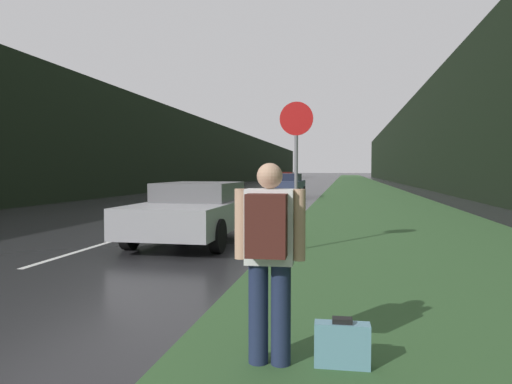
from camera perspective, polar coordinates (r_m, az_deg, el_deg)
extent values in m
cube|color=#33562D|center=(40.95, 13.20, 0.42)|extent=(6.00, 240.00, 0.02)
cube|color=silver|center=(9.53, -21.76, -7.04)|extent=(0.12, 3.00, 0.01)
cube|color=silver|center=(15.82, -7.85, -3.06)|extent=(0.12, 3.00, 0.01)
cube|color=silver|center=(22.53, -2.06, -1.33)|extent=(0.12, 3.00, 0.01)
cube|color=silver|center=(29.38, 1.05, -0.39)|extent=(0.12, 3.00, 0.01)
cube|color=black|center=(53.01, -5.06, 4.60)|extent=(2.00, 140.00, 6.71)
cube|color=black|center=(51.52, 19.57, 5.75)|extent=(2.00, 140.00, 8.94)
cylinder|color=slate|center=(8.96, 5.03, -0.19)|extent=(0.07, 0.07, 2.27)
cylinder|color=#B71414|center=(9.01, 5.06, 9.13)|extent=(0.65, 0.02, 0.65)
cylinder|color=#1E2847|center=(3.83, 0.29, -15.04)|extent=(0.16, 0.16, 0.84)
cylinder|color=#1E2847|center=(3.81, 3.13, -15.15)|extent=(0.16, 0.16, 0.84)
cube|color=white|center=(3.66, 1.72, -4.32)|extent=(0.39, 0.23, 0.60)
sphere|color=tan|center=(3.63, 1.73, 2.02)|extent=(0.21, 0.21, 0.21)
cylinder|color=tan|center=(3.70, -1.96, -3.99)|extent=(0.09, 0.09, 0.57)
cylinder|color=tan|center=(3.64, 5.47, -4.12)|extent=(0.09, 0.09, 0.57)
cube|color=#471E19|center=(3.46, 1.30, -4.23)|extent=(0.31, 0.19, 0.48)
cube|color=#6093A8|center=(3.89, 10.71, -18.40)|extent=(0.44, 0.16, 0.37)
cube|color=black|center=(3.82, 10.74, -15.50)|extent=(0.16, 0.10, 0.04)
cube|color=#9E9EA3|center=(10.45, -7.43, -2.75)|extent=(1.92, 4.72, 0.60)
cube|color=#5E5E61|center=(10.64, -7.04, 0.07)|extent=(1.63, 2.12, 0.41)
cylinder|color=black|center=(8.83, -4.81, -5.48)|extent=(0.20, 0.66, 0.66)
cylinder|color=black|center=(9.49, -15.50, -5.00)|extent=(0.20, 0.66, 0.66)
cylinder|color=black|center=(11.65, -0.86, -3.49)|extent=(0.20, 0.66, 0.66)
cylinder|color=black|center=(12.15, -9.31, -3.26)|extent=(0.20, 0.66, 0.66)
cube|color=#2D3856|center=(26.14, 3.83, 0.64)|extent=(1.75, 4.74, 0.71)
cube|color=#1B2134|center=(26.36, 3.90, 1.87)|extent=(1.49, 2.13, 0.41)
cylinder|color=black|center=(24.60, 5.31, -0.26)|extent=(0.20, 0.64, 0.64)
cylinder|color=black|center=(24.82, 1.49, -0.22)|extent=(0.20, 0.64, 0.64)
cylinder|color=black|center=(27.52, 5.93, 0.05)|extent=(0.20, 0.64, 0.64)
cylinder|color=black|center=(27.72, 2.50, 0.08)|extent=(0.20, 0.64, 0.64)
cube|color=maroon|center=(55.10, 3.89, 1.67)|extent=(1.73, 4.17, 0.62)
cube|color=#40120F|center=(54.89, 3.86, 2.25)|extent=(1.47, 1.88, 0.50)
cylinder|color=black|center=(56.49, 3.23, 1.42)|extent=(0.20, 0.66, 0.66)
cylinder|color=black|center=(56.29, 4.88, 1.41)|extent=(0.20, 0.66, 0.66)
cylinder|color=black|center=(53.94, 2.85, 1.36)|extent=(0.20, 0.66, 0.66)
cylinder|color=black|center=(53.72, 4.58, 1.35)|extent=(0.20, 0.66, 0.66)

